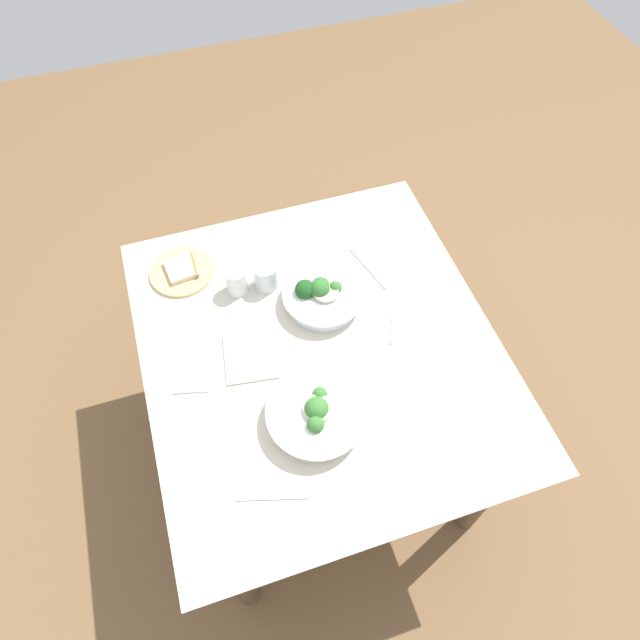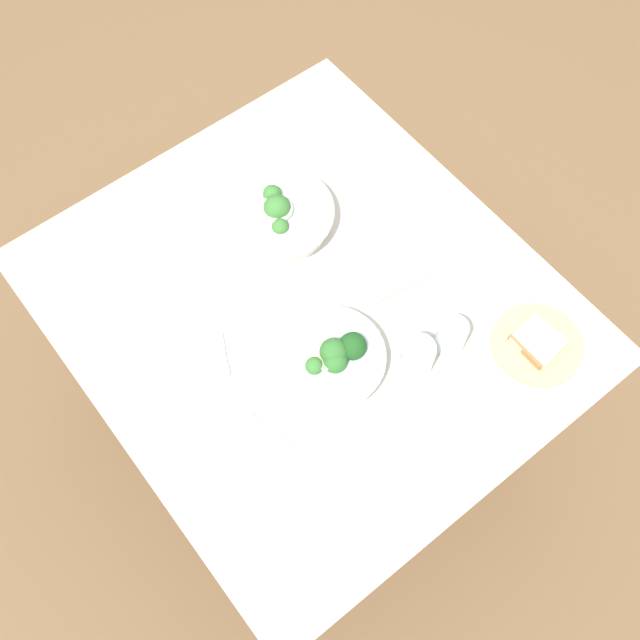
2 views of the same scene
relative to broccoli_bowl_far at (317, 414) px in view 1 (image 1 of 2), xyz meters
name	(u,v)px [view 1 (image 1 of 2)]	position (x,y,z in m)	size (l,w,h in m)	color
ground_plane	(320,437)	(0.23, -0.08, -0.75)	(6.00, 6.00, 0.00)	brown
dining_table	(320,364)	(0.23, -0.08, -0.15)	(1.19, 1.06, 0.72)	beige
broccoli_bowl_far	(317,414)	(0.00, 0.00, 0.00)	(0.28, 0.28, 0.10)	white
broccoli_bowl_near	(322,295)	(0.38, -0.14, 0.00)	(0.26, 0.26, 0.10)	white
bread_side_plate	(182,271)	(0.64, 0.26, -0.03)	(0.21, 0.21, 0.03)	#D6B27A
water_glass_center	(236,281)	(0.51, 0.10, 0.01)	(0.07, 0.07, 0.09)	silver
water_glass_side	(266,276)	(0.50, 0.01, 0.01)	(0.08, 0.08, 0.09)	silver
fork_by_far_bowl	(393,327)	(0.22, -0.32, -0.03)	(0.10, 0.06, 0.00)	#B7B7BC
fork_by_near_bowl	(193,391)	(0.19, 0.31, -0.03)	(0.03, 0.10, 0.00)	#B7B7BC
table_knife_left	(273,498)	(-0.17, 0.17, -0.03)	(0.19, 0.01, 0.00)	#B7B7BC
table_knife_right	(368,268)	(0.47, -0.33, -0.03)	(0.21, 0.01, 0.00)	#B7B7BC
napkin_folded_upper	(250,357)	(0.25, 0.13, -0.03)	(0.17, 0.15, 0.01)	#B1A997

